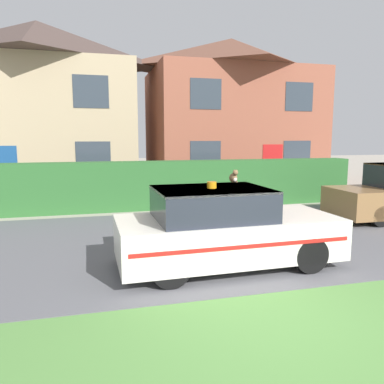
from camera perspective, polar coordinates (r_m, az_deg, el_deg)
The scene contains 9 objects.
ground_plane at distance 5.42m, azimuth 13.14°, elevation -18.45°, with size 80.00×80.00×0.00m, color #A89E8E.
road_strip at distance 9.03m, azimuth 0.83°, elevation -7.20°, with size 28.00×6.60×0.01m, color #5B5B60.
lawn_verge at distance 5.02m, azimuth 16.13°, elevation -20.86°, with size 28.00×2.70×0.01m, color #568C42.
garden_hedge at distance 12.89m, azimuth -3.83°, elevation 1.12°, with size 13.77×0.81×1.62m, color #2D662D.
police_car at distance 7.08m, azimuth 4.86°, elevation -5.59°, with size 4.15×1.84×1.61m.
cat at distance 6.70m, azimuth 6.38°, elevation 2.27°, with size 0.16×0.29×0.25m.
house_left at distance 19.03m, azimuth -22.07°, elevation 12.10°, with size 8.69×5.98×7.60m.
house_right at distance 20.11m, azimuth 5.91°, elevation 12.13°, with size 8.57×6.21×7.41m.
wheelie_bin at distance 13.90m, azimuth -17.85°, elevation 0.30°, with size 0.81×0.77×1.15m.
Camera 1 is at (-2.32, -4.26, 2.42)m, focal length 35.00 mm.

